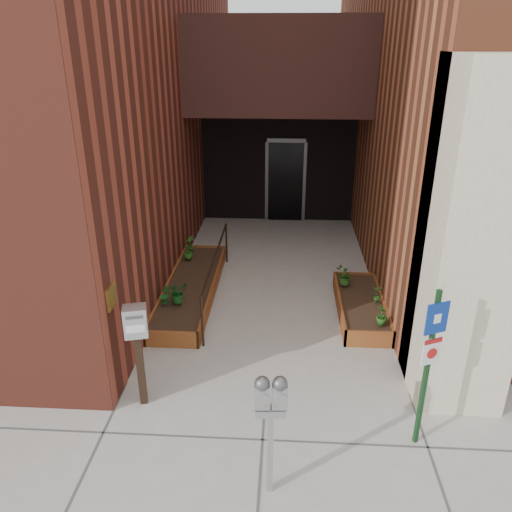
# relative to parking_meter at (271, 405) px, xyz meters

# --- Properties ---
(ground) EXTENTS (80.00, 80.00, 0.00)m
(ground) POSITION_rel_parking_meter_xyz_m (-0.11, 1.72, -1.16)
(ground) COLOR #9E9991
(ground) RESTS_ON ground
(architecture) EXTENTS (20.00, 14.60, 10.00)m
(architecture) POSITION_rel_parking_meter_xyz_m (-0.30, 8.62, 3.82)
(architecture) COLOR maroon
(architecture) RESTS_ON ground
(planter_left) EXTENTS (0.90, 3.60, 0.30)m
(planter_left) POSITION_rel_parking_meter_xyz_m (-1.66, 4.42, -1.03)
(planter_left) COLOR brown
(planter_left) RESTS_ON ground
(planter_right) EXTENTS (0.80, 2.20, 0.30)m
(planter_right) POSITION_rel_parking_meter_xyz_m (1.49, 3.92, -1.03)
(planter_right) COLOR brown
(planter_right) RESTS_ON ground
(handrail) EXTENTS (0.04, 3.34, 0.90)m
(handrail) POSITION_rel_parking_meter_xyz_m (-1.16, 4.37, -0.41)
(handrail) COLOR black
(handrail) RESTS_ON ground
(parking_meter) EXTENTS (0.34, 0.17, 1.50)m
(parking_meter) POSITION_rel_parking_meter_xyz_m (0.00, 0.00, 0.00)
(parking_meter) COLOR #959597
(parking_meter) RESTS_ON ground
(sign_post) EXTENTS (0.27, 0.13, 2.09)m
(sign_post) POSITION_rel_parking_meter_xyz_m (1.76, 0.81, 0.12)
(sign_post) COLOR #143819
(sign_post) RESTS_ON ground
(payment_dropbox) EXTENTS (0.34, 0.28, 1.47)m
(payment_dropbox) POSITION_rel_parking_meter_xyz_m (-1.75, 1.33, -0.10)
(payment_dropbox) COLOR black
(payment_dropbox) RESTS_ON ground
(shrub_left_a) EXTENTS (0.49, 0.49, 0.39)m
(shrub_left_a) POSITION_rel_parking_meter_xyz_m (-1.74, 3.60, -0.66)
(shrub_left_a) COLOR #17531A
(shrub_left_a) RESTS_ON planter_left
(shrub_left_b) EXTENTS (0.20, 0.20, 0.32)m
(shrub_left_b) POSITION_rel_parking_meter_xyz_m (-1.96, 3.56, -0.70)
(shrub_left_b) COLOR #1A5C1F
(shrub_left_b) RESTS_ON planter_left
(shrub_left_c) EXTENTS (0.26, 0.26, 0.33)m
(shrub_left_c) POSITION_rel_parking_meter_xyz_m (-1.91, 5.47, -0.69)
(shrub_left_c) COLOR #25611B
(shrub_left_c) RESTS_ON planter_left
(shrub_left_d) EXTENTS (0.26, 0.26, 0.35)m
(shrub_left_d) POSITION_rel_parking_meter_xyz_m (-1.93, 5.88, -0.68)
(shrub_left_d) COLOR #285719
(shrub_left_d) RESTS_ON planter_left
(shrub_right_a) EXTENTS (0.19, 0.19, 0.32)m
(shrub_right_a) POSITION_rel_parking_meter_xyz_m (1.69, 3.07, -0.70)
(shrub_right_a) COLOR #214E16
(shrub_right_a) RESTS_ON planter_right
(shrub_right_b) EXTENTS (0.20, 0.20, 0.33)m
(shrub_right_b) POSITION_rel_parking_meter_xyz_m (1.74, 3.81, -0.69)
(shrub_right_b) COLOR #225117
(shrub_right_b) RESTS_ON planter_right
(shrub_right_c) EXTENTS (0.45, 0.45, 0.36)m
(shrub_right_c) POSITION_rel_parking_meter_xyz_m (1.24, 4.46, -0.68)
(shrub_right_c) COLOR #25611B
(shrub_right_c) RESTS_ON planter_right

